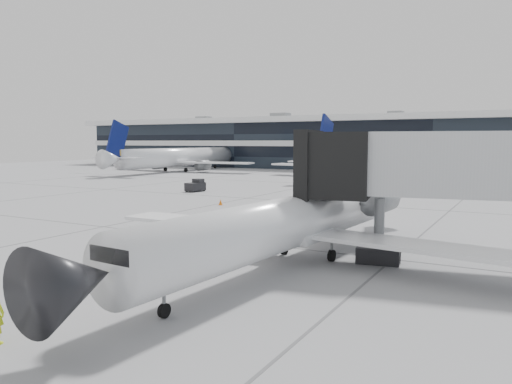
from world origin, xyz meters
The scene contains 7 objects.
ground centered at (0.00, 0.00, 0.00)m, with size 220.00×220.00×0.00m, color gray.
terminal centered at (0.00, 82.00, 5.00)m, with size 170.00×22.00×10.00m, color black.
bg_jet_left centered at (-45.00, 55.00, 0.00)m, with size 32.00×40.00×9.60m, color white, non-canonical shape.
bg_jet_center centered at (-8.00, 55.00, 0.00)m, with size 32.00×40.00×9.60m, color white, non-canonical shape.
regional_jet centered at (6.00, -2.77, 2.15)m, with size 21.82×27.26×6.29m.
traffic_cone centered at (-9.32, 13.97, 0.26)m, with size 0.48×0.48×0.56m.
far_tug centered at (-18.77, 23.20, 0.66)m, with size 1.66×2.48×1.48m.
Camera 1 is at (15.81, -24.91, 5.93)m, focal length 35.00 mm.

